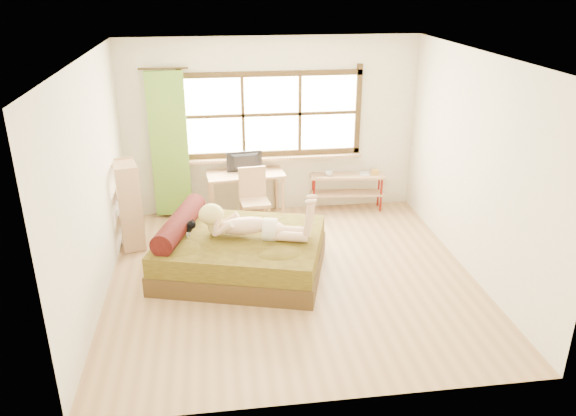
{
  "coord_description": "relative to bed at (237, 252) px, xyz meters",
  "views": [
    {
      "loc": [
        -0.89,
        -6.11,
        3.52
      ],
      "look_at": [
        -0.02,
        0.2,
        0.85
      ],
      "focal_mm": 35.0,
      "sensor_mm": 36.0,
      "label": 1
    }
  ],
  "objects": [
    {
      "name": "bed",
      "position": [
        0.0,
        0.0,
        0.0
      ],
      "size": [
        2.37,
        2.09,
        0.76
      ],
      "rotation": [
        0.0,
        0.0,
        -0.28
      ],
      "color": "#352610",
      "rests_on": "floor"
    },
    {
      "name": "chair",
      "position": [
        0.32,
        1.34,
        0.24
      ],
      "size": [
        0.44,
        0.44,
        0.91
      ],
      "rotation": [
        0.0,
        0.0,
        0.09
      ],
      "color": "tan",
      "rests_on": "floor"
    },
    {
      "name": "desk",
      "position": [
        0.22,
        1.7,
        0.36
      ],
      "size": [
        1.21,
        0.64,
        0.73
      ],
      "rotation": [
        0.0,
        0.0,
        0.09
      ],
      "color": "tan",
      "rests_on": "floor"
    },
    {
      "name": "floor",
      "position": [
        0.66,
        -0.25,
        -0.27
      ],
      "size": [
        4.5,
        4.5,
        0.0
      ],
      "primitive_type": "plane",
      "color": "#9E754C",
      "rests_on": "ground"
    },
    {
      "name": "cup",
      "position": [
        1.55,
        1.82,
        0.36
      ],
      "size": [
        0.13,
        0.13,
        0.1
      ],
      "primitive_type": "imported",
      "rotation": [
        0.0,
        0.0,
        -0.11
      ],
      "color": "gray",
      "rests_on": "pipe_shelf"
    },
    {
      "name": "woman",
      "position": [
        0.2,
        -0.06,
        0.53
      ],
      "size": [
        1.46,
        0.77,
        0.6
      ],
      "primitive_type": null,
      "rotation": [
        0.0,
        0.0,
        -0.28
      ],
      "color": "#DDAF8E",
      "rests_on": "bed"
    },
    {
      "name": "wall_left",
      "position": [
        -1.59,
        -0.25,
        1.08
      ],
      "size": [
        0.0,
        4.5,
        4.5
      ],
      "primitive_type": "plane",
      "rotation": [
        1.57,
        0.0,
        1.57
      ],
      "color": "silver",
      "rests_on": "floor"
    },
    {
      "name": "wall_front",
      "position": [
        0.66,
        -2.5,
        1.08
      ],
      "size": [
        4.5,
        0.0,
        4.5
      ],
      "primitive_type": "plane",
      "rotation": [
        -1.57,
        0.0,
        0.0
      ],
      "color": "silver",
      "rests_on": "floor"
    },
    {
      "name": "curtain",
      "position": [
        -0.89,
        1.88,
        0.88
      ],
      "size": [
        0.55,
        0.1,
        2.2
      ],
      "primitive_type": "cube",
      "color": "#529528",
      "rests_on": "wall_back"
    },
    {
      "name": "window",
      "position": [
        0.66,
        1.97,
        1.24
      ],
      "size": [
        2.8,
        0.16,
        1.46
      ],
      "color": "#FFEDBF",
      "rests_on": "wall_back"
    },
    {
      "name": "kitten",
      "position": [
        -0.67,
        0.09,
        0.35
      ],
      "size": [
        0.32,
        0.2,
        0.24
      ],
      "primitive_type": null,
      "rotation": [
        0.0,
        0.0,
        -0.28
      ],
      "color": "black",
      "rests_on": "bed"
    },
    {
      "name": "bookshelf",
      "position": [
        -1.42,
        0.94,
        0.34
      ],
      "size": [
        0.41,
        0.58,
        1.2
      ],
      "rotation": [
        0.0,
        0.0,
        0.23
      ],
      "color": "tan",
      "rests_on": "floor"
    },
    {
      "name": "book",
      "position": [
        2.05,
        1.82,
        0.32
      ],
      "size": [
        0.17,
        0.22,
        0.02
      ],
      "primitive_type": "imported",
      "rotation": [
        0.0,
        0.0,
        -0.11
      ],
      "color": "gray",
      "rests_on": "pipe_shelf"
    },
    {
      "name": "wall_back",
      "position": [
        0.66,
        2.0,
        1.08
      ],
      "size": [
        4.5,
        0.0,
        4.5
      ],
      "primitive_type": "plane",
      "rotation": [
        1.57,
        0.0,
        0.0
      ],
      "color": "silver",
      "rests_on": "floor"
    },
    {
      "name": "pipe_shelf",
      "position": [
        1.86,
        1.82,
        0.16
      ],
      "size": [
        1.19,
        0.41,
        0.66
      ],
      "rotation": [
        0.0,
        0.0,
        -0.11
      ],
      "color": "tan",
      "rests_on": "floor"
    },
    {
      "name": "ceiling",
      "position": [
        0.66,
        -0.25,
        2.43
      ],
      "size": [
        4.5,
        4.5,
        0.0
      ],
      "primitive_type": "plane",
      "rotation": [
        3.14,
        0.0,
        0.0
      ],
      "color": "white",
      "rests_on": "wall_back"
    },
    {
      "name": "monitor",
      "position": [
        0.22,
        1.75,
        0.61
      ],
      "size": [
        0.55,
        0.12,
        0.31
      ],
      "primitive_type": "imported",
      "rotation": [
        0.0,
        0.0,
        3.24
      ],
      "color": "black",
      "rests_on": "desk"
    },
    {
      "name": "wall_right",
      "position": [
        2.91,
        -0.25,
        1.08
      ],
      "size": [
        0.0,
        4.5,
        4.5
      ],
      "primitive_type": "plane",
      "rotation": [
        1.57,
        0.0,
        -1.57
      ],
      "color": "silver",
      "rests_on": "floor"
    }
  ]
}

